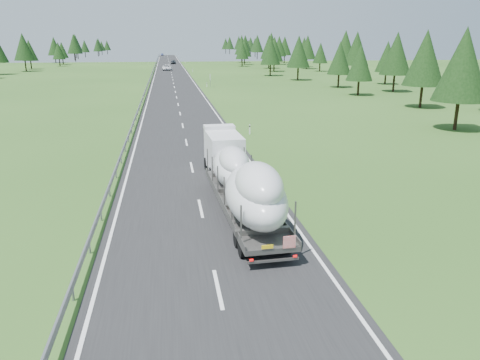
{
  "coord_description": "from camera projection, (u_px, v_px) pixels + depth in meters",
  "views": [
    {
      "loc": [
        -1.61,
        -15.81,
        9.1
      ],
      "look_at": [
        2.15,
        8.4,
        1.77
      ],
      "focal_mm": 35.0,
      "sensor_mm": 36.0,
      "label": 1
    }
  ],
  "objects": [
    {
      "name": "distant_car_dark",
      "position": [
        173.0,
        62.0,
        187.33
      ],
      "size": [
        2.18,
        4.78,
        1.59
      ],
      "primitive_type": "imported",
      "rotation": [
        0.0,
        0.0,
        -0.06
      ],
      "color": "black",
      "rests_on": "ground"
    },
    {
      "name": "highway_sign",
      "position": [
        210.0,
        78.0,
        94.09
      ],
      "size": [
        0.08,
        0.9,
        2.6
      ],
      "color": "slate",
      "rests_on": "ground"
    },
    {
      "name": "distant_van",
      "position": [
        167.0,
        68.0,
        147.56
      ],
      "size": [
        2.99,
        6.25,
        1.72
      ],
      "primitive_type": "imported",
      "rotation": [
        0.0,
        0.0,
        -0.02
      ],
      "color": "silver",
      "rests_on": "ground"
    },
    {
      "name": "boat_truck",
      "position": [
        240.0,
        175.0,
        25.61
      ],
      "size": [
        3.02,
        17.18,
        3.87
      ],
      "color": "silver",
      "rests_on": "ground"
    },
    {
      "name": "ground",
      "position": [
        218.0,
        289.0,
        17.81
      ],
      "size": [
        400.0,
        400.0,
        0.0
      ],
      "primitive_type": "plane",
      "color": "#2A4F1A",
      "rests_on": "ground"
    },
    {
      "name": "tree_line_right",
      "position": [
        296.0,
        48.0,
        149.26
      ],
      "size": [
        28.11,
        354.24,
        12.53
      ],
      "color": "black",
      "rests_on": "ground"
    },
    {
      "name": "road_surface",
      "position": [
        173.0,
        80.0,
        112.47
      ],
      "size": [
        10.0,
        400.0,
        0.02
      ],
      "primitive_type": "cube",
      "color": "black",
      "rests_on": "ground"
    },
    {
      "name": "marker_posts",
      "position": [
        189.0,
        66.0,
        165.34
      ],
      "size": [
        0.13,
        350.08,
        1.0
      ],
      "color": "silver",
      "rests_on": "ground"
    },
    {
      "name": "distant_car_blue",
      "position": [
        162.0,
        55.0,
        290.42
      ],
      "size": [
        1.63,
        3.97,
        1.28
      ],
      "primitive_type": "imported",
      "rotation": [
        0.0,
        0.0,
        -0.07
      ],
      "color": "#1B254B",
      "rests_on": "ground"
    },
    {
      "name": "guardrail",
      "position": [
        150.0,
        77.0,
        111.47
      ],
      "size": [
        0.1,
        400.0,
        0.76
      ],
      "color": "slate",
      "rests_on": "ground"
    },
    {
      "name": "tree_line_left",
      "position": [
        15.0,
        48.0,
        133.27
      ],
      "size": [
        14.83,
        354.63,
        12.45
      ],
      "color": "black",
      "rests_on": "ground"
    }
  ]
}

